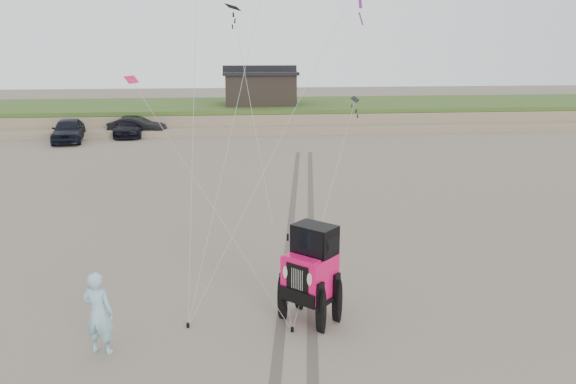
# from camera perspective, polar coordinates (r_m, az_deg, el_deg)

# --- Properties ---
(ground) EXTENTS (160.00, 160.00, 0.00)m
(ground) POSITION_cam_1_polar(r_m,az_deg,el_deg) (14.76, -2.57, -12.92)
(ground) COLOR #6B6054
(ground) RESTS_ON ground
(dune_ridge) EXTENTS (160.00, 14.25, 1.73)m
(dune_ridge) POSITION_cam_1_polar(r_m,az_deg,el_deg) (50.91, -5.16, 7.91)
(dune_ridge) COLOR #7A6B54
(dune_ridge) RESTS_ON ground
(cabin) EXTENTS (6.40, 5.40, 3.35)m
(cabin) POSITION_cam_1_polar(r_m,az_deg,el_deg) (50.25, -2.89, 10.63)
(cabin) COLOR black
(cabin) RESTS_ON dune_ridge
(truck_a) EXTENTS (2.62, 5.22, 1.71)m
(truck_a) POSITION_cam_1_polar(r_m,az_deg,el_deg) (43.78, -21.41, 5.88)
(truck_a) COLOR black
(truck_a) RESTS_ON ground
(truck_b) EXTENTS (4.54, 2.19, 1.43)m
(truck_b) POSITION_cam_1_polar(r_m,az_deg,el_deg) (45.13, -15.05, 6.45)
(truck_b) COLOR black
(truck_b) RESTS_ON ground
(truck_c) EXTENTS (2.21, 5.14, 1.48)m
(truck_c) POSITION_cam_1_polar(r_m,az_deg,el_deg) (45.18, -15.74, 6.44)
(truck_c) COLOR black
(truck_c) RESTS_ON ground
(jeep) EXTENTS (5.42, 5.53, 2.02)m
(jeep) POSITION_cam_1_polar(r_m,az_deg,el_deg) (14.33, 2.24, -9.33)
(jeep) COLOR #E60F5A
(jeep) RESTS_ON ground
(man) EXTENTS (0.83, 0.67, 1.97)m
(man) POSITION_cam_1_polar(r_m,az_deg,el_deg) (13.62, -18.70, -11.58)
(man) COLOR #7EB5C3
(man) RESTS_ON ground
(stake_main) EXTENTS (0.08, 0.08, 0.12)m
(stake_main) POSITION_cam_1_polar(r_m,az_deg,el_deg) (14.62, -10.13, -13.18)
(stake_main) COLOR black
(stake_main) RESTS_ON ground
(stake_aux) EXTENTS (0.08, 0.08, 0.12)m
(stake_aux) POSITION_cam_1_polar(r_m,az_deg,el_deg) (14.21, 0.43, -13.80)
(stake_aux) COLOR black
(stake_aux) RESTS_ON ground
(tire_tracks) EXTENTS (5.22, 29.74, 0.01)m
(tire_tracks) POSITION_cam_1_polar(r_m,az_deg,el_deg) (22.30, 1.33, -3.12)
(tire_tracks) COLOR #4C443D
(tire_tracks) RESTS_ON ground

